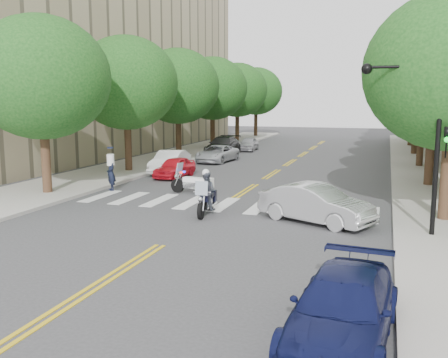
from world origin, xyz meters
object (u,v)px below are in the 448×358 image
at_px(motorcycle_police, 206,194).
at_px(convertible, 316,204).
at_px(officer_standing, 111,173).
at_px(motorcycle_parked, 195,184).
at_px(sedan_blue, 343,309).

xyz_separation_m(motorcycle_police, convertible, (4.35, -0.05, -0.10)).
height_order(motorcycle_police, officer_standing, motorcycle_police).
relative_size(officer_standing, convertible, 0.41).
height_order(officer_standing, convertible, officer_standing).
height_order(motorcycle_parked, officer_standing, officer_standing).
xyz_separation_m(motorcycle_parked, sedan_blue, (8.09, -13.05, 0.13)).
bearing_deg(convertible, motorcycle_police, 114.02).
height_order(convertible, sedan_blue, convertible).
relative_size(motorcycle_police, officer_standing, 1.27).
distance_m(motorcycle_police, sedan_blue, 11.07).
distance_m(convertible, sedan_blue, 9.33).
bearing_deg(sedan_blue, officer_standing, 139.40).
distance_m(motorcycle_police, convertible, 4.36).
bearing_deg(motorcycle_parked, convertible, -112.44).
relative_size(motorcycle_parked, convertible, 0.53).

